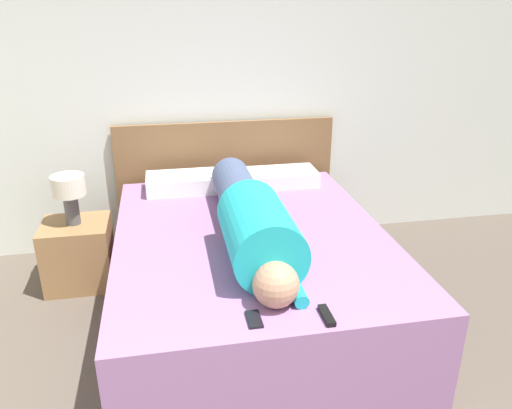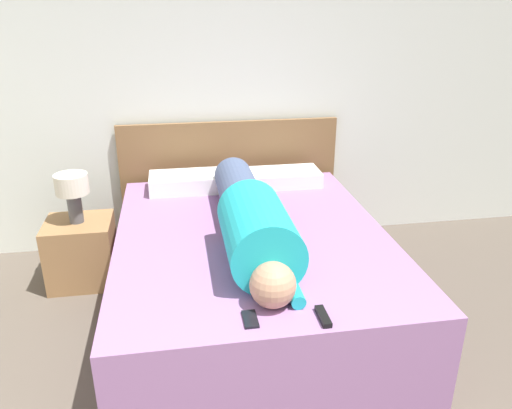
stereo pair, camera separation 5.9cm
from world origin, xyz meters
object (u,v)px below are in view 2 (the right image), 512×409
(nightstand, at_px, (82,252))
(person_lying, at_px, (252,220))
(bed, at_px, (252,275))
(pillow_near_headboard, at_px, (190,182))
(tv_remote, at_px, (323,316))
(cell_phone, at_px, (250,319))
(pillow_second, at_px, (283,177))
(table_lamp, at_px, (72,189))

(nightstand, xyz_separation_m, person_lying, (1.12, -0.80, 0.52))
(bed, xyz_separation_m, pillow_near_headboard, (-0.34, 0.82, 0.36))
(tv_remote, xyz_separation_m, cell_phone, (-0.32, 0.04, -0.01))
(pillow_near_headboard, xyz_separation_m, pillow_second, (0.71, 0.00, -0.01))
(person_lying, height_order, cell_phone, person_lying)
(table_lamp, height_order, tv_remote, table_lamp)
(table_lamp, relative_size, tv_remote, 2.35)
(pillow_near_headboard, distance_m, cell_phone, 1.72)
(bed, bearing_deg, tv_remote, -79.39)
(bed, distance_m, table_lamp, 1.37)
(person_lying, distance_m, tv_remote, 0.80)
(person_lying, height_order, pillow_near_headboard, person_lying)
(person_lying, bearing_deg, pillow_near_headboard, 107.45)
(nightstand, bearing_deg, cell_phone, -56.74)
(nightstand, xyz_separation_m, pillow_second, (1.51, 0.19, 0.41))
(nightstand, height_order, pillow_near_headboard, pillow_near_headboard)
(bed, distance_m, pillow_second, 0.97)
(pillow_near_headboard, bearing_deg, bed, -67.55)
(bed, height_order, pillow_second, pillow_second)
(nightstand, relative_size, pillow_near_headboard, 0.79)
(bed, distance_m, cell_phone, 0.95)
(bed, distance_m, person_lying, 0.49)
(person_lying, relative_size, tv_remote, 10.74)
(table_lamp, bearing_deg, bed, -28.65)
(person_lying, xyz_separation_m, pillow_second, (0.40, 0.99, -0.11))
(pillow_near_headboard, relative_size, cell_phone, 4.59)
(table_lamp, height_order, pillow_second, table_lamp)
(person_lying, bearing_deg, bed, 81.01)
(pillow_near_headboard, xyz_separation_m, tv_remote, (0.51, -1.75, -0.05))
(tv_remote, bearing_deg, bed, 100.61)
(bed, xyz_separation_m, tv_remote, (0.17, -0.93, 0.31))
(bed, bearing_deg, person_lying, -98.99)
(nightstand, bearing_deg, pillow_near_headboard, 13.56)
(table_lamp, relative_size, pillow_near_headboard, 0.59)
(pillow_second, bearing_deg, nightstand, -172.69)
(pillow_second, bearing_deg, cell_phone, -106.90)
(person_lying, xyz_separation_m, tv_remote, (0.20, -0.76, -0.15))
(nightstand, distance_m, pillow_second, 1.58)
(table_lamp, height_order, person_lying, person_lying)
(pillow_near_headboard, xyz_separation_m, cell_phone, (0.19, -1.71, -0.05))
(bed, distance_m, nightstand, 1.31)
(tv_remote, bearing_deg, pillow_near_headboard, 106.33)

